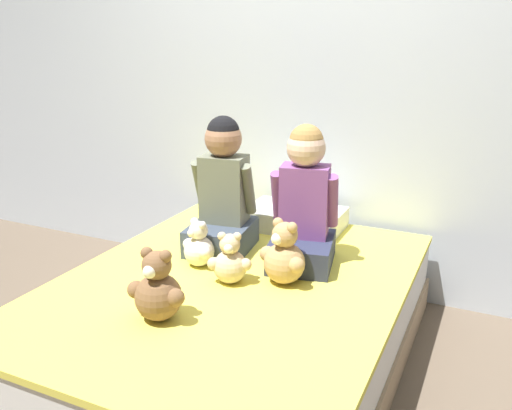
{
  "coord_description": "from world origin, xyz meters",
  "views": [
    {
      "loc": [
        1.03,
        -1.95,
        1.47
      ],
      "look_at": [
        0.0,
        0.24,
        0.7
      ],
      "focal_mm": 38.0,
      "sensor_mm": 36.0,
      "label": 1
    }
  ],
  "objects_px": {
    "teddy_bear_held_by_left_child": "(199,246)",
    "bed": "(234,322)",
    "child_on_left": "(223,193)",
    "teddy_bear_at_foot_of_bed": "(158,290)",
    "teddy_bear_held_by_right_child": "(284,257)",
    "teddy_bear_between_children": "(230,262)",
    "child_on_right": "(304,205)",
    "pillow_at_headboard": "(294,218)"
  },
  "relations": [
    {
      "from": "teddy_bear_held_by_left_child",
      "to": "teddy_bear_between_children",
      "type": "xyz_separation_m",
      "value": [
        0.22,
        -0.1,
        0.0
      ]
    },
    {
      "from": "bed",
      "to": "child_on_left",
      "type": "relative_size",
      "value": 2.81
    },
    {
      "from": "bed",
      "to": "teddy_bear_held_by_left_child",
      "type": "relative_size",
      "value": 8.26
    },
    {
      "from": "child_on_left",
      "to": "teddy_bear_held_by_right_child",
      "type": "bearing_deg",
      "value": -37.78
    },
    {
      "from": "child_on_right",
      "to": "pillow_at_headboard",
      "type": "relative_size",
      "value": 1.23
    },
    {
      "from": "teddy_bear_held_by_right_child",
      "to": "child_on_right",
      "type": "bearing_deg",
      "value": 112.22
    },
    {
      "from": "teddy_bear_held_by_left_child",
      "to": "bed",
      "type": "bearing_deg",
      "value": 7.6
    },
    {
      "from": "child_on_left",
      "to": "child_on_right",
      "type": "xyz_separation_m",
      "value": [
        0.43,
        -0.0,
        -0.01
      ]
    },
    {
      "from": "teddy_bear_held_by_right_child",
      "to": "bed",
      "type": "bearing_deg",
      "value": -141.7
    },
    {
      "from": "teddy_bear_held_by_right_child",
      "to": "child_on_left",
      "type": "bearing_deg",
      "value": 170.78
    },
    {
      "from": "child_on_left",
      "to": "teddy_bear_at_foot_of_bed",
      "type": "bearing_deg",
      "value": -88.35
    },
    {
      "from": "child_on_right",
      "to": "teddy_bear_between_children",
      "type": "bearing_deg",
      "value": -132.52
    },
    {
      "from": "child_on_right",
      "to": "teddy_bear_at_foot_of_bed",
      "type": "height_order",
      "value": "child_on_right"
    },
    {
      "from": "bed",
      "to": "pillow_at_headboard",
      "type": "bearing_deg",
      "value": 90.0
    },
    {
      "from": "bed",
      "to": "pillow_at_headboard",
      "type": "xyz_separation_m",
      "value": [
        0.0,
        0.74,
        0.27
      ]
    },
    {
      "from": "child_on_right",
      "to": "teddy_bear_held_by_left_child",
      "type": "height_order",
      "value": "child_on_right"
    },
    {
      "from": "child_on_left",
      "to": "bed",
      "type": "bearing_deg",
      "value": -63.01
    },
    {
      "from": "teddy_bear_held_by_left_child",
      "to": "child_on_right",
      "type": "bearing_deg",
      "value": 55.49
    },
    {
      "from": "teddy_bear_held_by_left_child",
      "to": "teddy_bear_held_by_right_child",
      "type": "relative_size",
      "value": 0.79
    },
    {
      "from": "teddy_bear_held_by_left_child",
      "to": "teddy_bear_between_children",
      "type": "distance_m",
      "value": 0.24
    },
    {
      "from": "child_on_left",
      "to": "teddy_bear_held_by_left_child",
      "type": "relative_size",
      "value": 2.94
    },
    {
      "from": "teddy_bear_at_foot_of_bed",
      "to": "teddy_bear_held_by_left_child",
      "type": "bearing_deg",
      "value": 100.73
    },
    {
      "from": "teddy_bear_between_children",
      "to": "child_on_right",
      "type": "bearing_deg",
      "value": 38.46
    },
    {
      "from": "teddy_bear_at_foot_of_bed",
      "to": "bed",
      "type": "bearing_deg",
      "value": 74.46
    },
    {
      "from": "teddy_bear_at_foot_of_bed",
      "to": "teddy_bear_between_children",
      "type": "bearing_deg",
      "value": 73.51
    },
    {
      "from": "teddy_bear_held_by_left_child",
      "to": "teddy_bear_between_children",
      "type": "bearing_deg",
      "value": 0.21
    },
    {
      "from": "pillow_at_headboard",
      "to": "bed",
      "type": "bearing_deg",
      "value": -90.0
    },
    {
      "from": "bed",
      "to": "child_on_left",
      "type": "xyz_separation_m",
      "value": [
        -0.22,
        0.32,
        0.5
      ]
    },
    {
      "from": "child_on_right",
      "to": "teddy_bear_between_children",
      "type": "xyz_separation_m",
      "value": [
        -0.21,
        -0.35,
        -0.19
      ]
    },
    {
      "from": "teddy_bear_between_children",
      "to": "pillow_at_headboard",
      "type": "xyz_separation_m",
      "value": [
        0.0,
        0.78,
        -0.04
      ]
    },
    {
      "from": "child_on_right",
      "to": "teddy_bear_held_by_left_child",
      "type": "xyz_separation_m",
      "value": [
        -0.43,
        -0.25,
        -0.19
      ]
    },
    {
      "from": "teddy_bear_at_foot_of_bed",
      "to": "pillow_at_headboard",
      "type": "xyz_separation_m",
      "value": [
        0.1,
        1.18,
        -0.07
      ]
    },
    {
      "from": "bed",
      "to": "teddy_bear_at_foot_of_bed",
      "type": "bearing_deg",
      "value": -102.74
    },
    {
      "from": "child_on_right",
      "to": "teddy_bear_held_by_left_child",
      "type": "distance_m",
      "value": 0.53
    },
    {
      "from": "teddy_bear_held_by_right_child",
      "to": "pillow_at_headboard",
      "type": "xyz_separation_m",
      "value": [
        -0.21,
        0.68,
        -0.07
      ]
    },
    {
      "from": "teddy_bear_held_by_left_child",
      "to": "pillow_at_headboard",
      "type": "xyz_separation_m",
      "value": [
        0.22,
        0.68,
        -0.04
      ]
    },
    {
      "from": "bed",
      "to": "child_on_left",
      "type": "bearing_deg",
      "value": 124.72
    },
    {
      "from": "teddy_bear_held_by_right_child",
      "to": "teddy_bear_at_foot_of_bed",
      "type": "xyz_separation_m",
      "value": [
        -0.31,
        -0.5,
        -0.0
      ]
    },
    {
      "from": "teddy_bear_held_by_left_child",
      "to": "teddy_bear_held_by_right_child",
      "type": "xyz_separation_m",
      "value": [
        0.43,
        -0.0,
        0.03
      ]
    },
    {
      "from": "bed",
      "to": "child_on_left",
      "type": "distance_m",
      "value": 0.64
    },
    {
      "from": "child_on_left",
      "to": "teddy_bear_between_children",
      "type": "bearing_deg",
      "value": -65.57
    },
    {
      "from": "teddy_bear_held_by_right_child",
      "to": "teddy_bear_held_by_left_child",
      "type": "bearing_deg",
      "value": -159.24
    }
  ]
}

